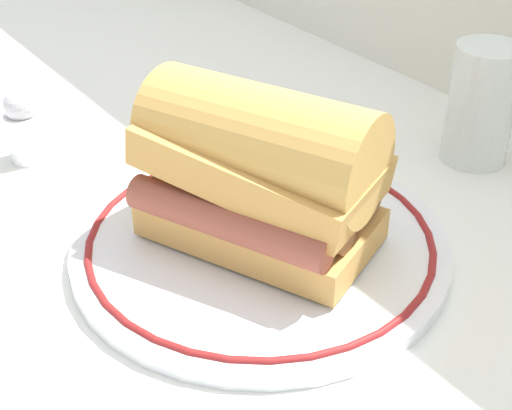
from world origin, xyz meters
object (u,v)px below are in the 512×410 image
at_px(plate, 256,245).
at_px(sausage_sandwich, 256,171).
at_px(salt_shaker, 24,126).
at_px(drinking_glass, 480,112).

height_order(plate, sausage_sandwich, sausage_sandwich).
xyz_separation_m(plate, salt_shaker, (-0.25, -0.09, 0.03)).
bearing_deg(drinking_glass, sausage_sandwich, -90.02).
bearing_deg(plate, sausage_sandwich, 0.00).
xyz_separation_m(drinking_glass, salt_shaker, (-0.25, -0.34, -0.01)).
bearing_deg(drinking_glass, salt_shaker, -125.82).
distance_m(sausage_sandwich, salt_shaker, 0.27).
bearing_deg(sausage_sandwich, plate, 0.00).
height_order(plate, drinking_glass, drinking_glass).
bearing_deg(sausage_sandwich, drinking_glass, 66.76).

